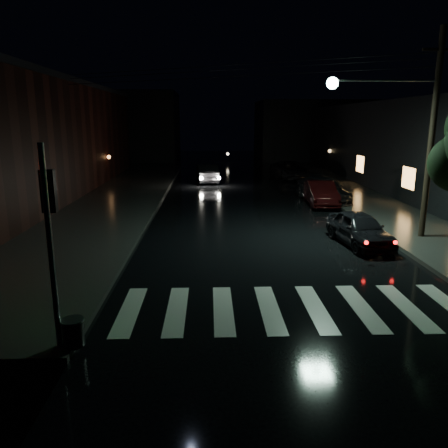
{
  "coord_description": "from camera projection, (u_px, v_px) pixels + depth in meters",
  "views": [
    {
      "loc": [
        0.86,
        -9.92,
        4.76
      ],
      "look_at": [
        1.32,
        3.3,
        1.6
      ],
      "focal_mm": 35.0,
      "sensor_mm": 36.0,
      "label": 1
    }
  ],
  "objects": [
    {
      "name": "ground",
      "position": [
        175.0,
        319.0,
        10.72
      ],
      "size": [
        120.0,
        120.0,
        0.0
      ],
      "primitive_type": "plane",
      "color": "black",
      "rests_on": "ground"
    },
    {
      "name": "sidewalk_left",
      "position": [
        104.0,
        207.0,
        24.15
      ],
      "size": [
        6.0,
        44.0,
        0.15
      ],
      "primitive_type": "cube",
      "color": "#282826",
      "rests_on": "ground"
    },
    {
      "name": "sidewalk_right",
      "position": [
        371.0,
        205.0,
        24.65
      ],
      "size": [
        4.0,
        44.0,
        0.15
      ],
      "primitive_type": "cube",
      "color": "#282826",
      "rests_on": "ground"
    },
    {
      "name": "building_far_left",
      "position": [
        120.0,
        126.0,
        53.2
      ],
      "size": [
        14.0,
        10.0,
        8.0
      ],
      "primitive_type": "cube",
      "color": "black",
      "rests_on": "ground"
    },
    {
      "name": "building_far_right",
      "position": [
        315.0,
        130.0,
        54.12
      ],
      "size": [
        14.0,
        10.0,
        7.0
      ],
      "primitive_type": "cube",
      "color": "black",
      "rests_on": "ground"
    },
    {
      "name": "crosswalk",
      "position": [
        293.0,
        308.0,
        11.31
      ],
      "size": [
        9.0,
        3.0,
        0.01
      ],
      "primitive_type": "cube",
      "color": "beige",
      "rests_on": "ground"
    },
    {
      "name": "signal_pole_corner",
      "position": [
        62.0,
        282.0,
        8.88
      ],
      "size": [
        0.68,
        0.61,
        4.2
      ],
      "color": "slate",
      "rests_on": "ground"
    },
    {
      "name": "utility_pole",
      "position": [
        416.0,
        124.0,
        16.75
      ],
      "size": [
        4.92,
        0.44,
        8.0
      ],
      "color": "black",
      "rests_on": "ground"
    },
    {
      "name": "parked_car_a",
      "position": [
        360.0,
        229.0,
        16.93
      ],
      "size": [
        1.96,
        3.93,
        1.29
      ],
      "primitive_type": "imported",
      "rotation": [
        0.0,
        0.0,
        0.12
      ],
      "color": "black",
      "rests_on": "ground"
    },
    {
      "name": "parked_car_b",
      "position": [
        321.0,
        193.0,
        24.86
      ],
      "size": [
        1.71,
        4.26,
        1.38
      ],
      "primitive_type": "imported",
      "rotation": [
        0.0,
        0.0,
        -0.06
      ],
      "color": "black",
      "rests_on": "ground"
    },
    {
      "name": "parked_car_c",
      "position": [
        322.0,
        190.0,
        25.92
      ],
      "size": [
        2.67,
        5.25,
        1.46
      ],
      "primitive_type": "imported",
      "rotation": [
        0.0,
        0.0,
        0.13
      ],
      "color": "black",
      "rests_on": "ground"
    },
    {
      "name": "parked_car_d",
      "position": [
        290.0,
        170.0,
        36.32
      ],
      "size": [
        2.98,
        5.38,
        1.42
      ],
      "primitive_type": "imported",
      "rotation": [
        0.0,
        0.0,
        0.13
      ],
      "color": "black",
      "rests_on": "ground"
    },
    {
      "name": "oncoming_car",
      "position": [
        207.0,
        173.0,
        34.04
      ],
      "size": [
        1.9,
        4.43,
        1.42
      ],
      "primitive_type": "imported",
      "rotation": [
        0.0,
        0.0,
        3.24
      ],
      "color": "black",
      "rests_on": "ground"
    }
  ]
}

